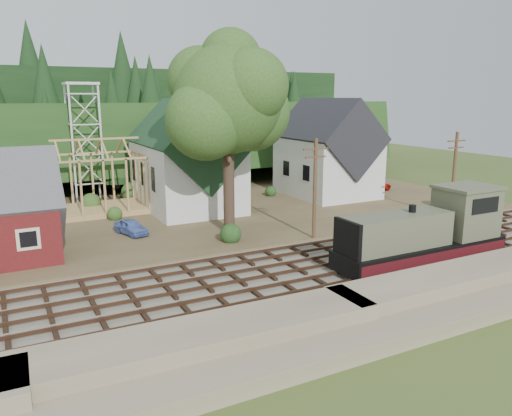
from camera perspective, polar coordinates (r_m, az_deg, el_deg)
name	(u,v)px	position (r m, az deg, el deg)	size (l,w,h in m)	color
ground	(267,277)	(31.49, 1.27, -7.91)	(140.00, 140.00, 0.00)	#384C1E
embankment	(353,333)	(25.01, 11.00, -13.85)	(64.00, 5.00, 1.60)	#7F7259
railroad_bed	(267,276)	(31.46, 1.27, -7.77)	(64.00, 11.00, 0.16)	#726B5B
village_flat	(174,215)	(47.33, -9.32, -0.83)	(64.00, 26.00, 0.30)	brown
hillside	(117,180)	(70.15, -15.57, 3.13)	(70.00, 28.00, 8.00)	#1E3F19
ridge	(95,166)	(85.71, -17.87, 4.64)	(80.00, 20.00, 12.00)	black
church	(187,159)	(48.65, -7.92, 5.60)	(8.40, 15.17, 13.00)	silver
farmhouse	(327,154)	(55.56, 8.14, 6.13)	(8.40, 10.80, 10.60)	silver
timber_frame	(98,181)	(49.12, -17.60, 2.94)	(8.20, 6.20, 6.99)	tan
lattice_tower	(82,107)	(54.43, -19.24, 10.89)	(3.20, 3.20, 12.12)	silver
big_tree	(229,107)	(39.47, -3.06, 11.42)	(10.90, 8.40, 14.70)	#38281E
telegraph_pole_near	(315,188)	(38.21, 6.74, 2.30)	(2.20, 0.28, 8.00)	#4C331E
telegraph_pole_far	(454,174)	(48.20, 21.67, 3.64)	(2.20, 0.28, 8.00)	#4C331E
locomotive	(428,234)	(34.76, 19.03, -2.83)	(12.49, 3.12, 4.98)	black
car_blue	(131,227)	(40.93, -14.10, -2.10)	(1.42, 3.54, 1.21)	#6281D3
car_red	(374,186)	(59.67, 13.38, 2.52)	(2.00, 4.33, 1.20)	red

